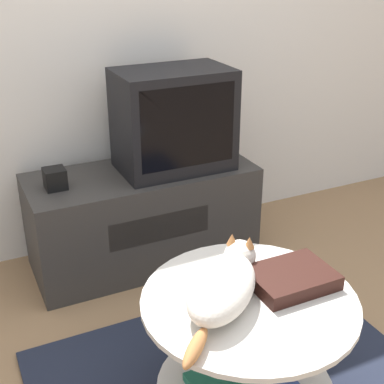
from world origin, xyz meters
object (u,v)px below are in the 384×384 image
object	(u,v)px
tv	(174,120)
dvd_box	(291,278)
speaker	(55,179)
cat	(224,284)

from	to	relation	value
tv	dvd_box	distance (m)	1.12
tv	dvd_box	world-z (taller)	tv
tv	speaker	xyz separation A→B (m)	(-0.59, -0.00, -0.20)
tv	dvd_box	bearing A→B (deg)	-93.72
tv	cat	size ratio (longest dim) A/B	1.21
tv	cat	distance (m)	1.14
speaker	cat	world-z (taller)	cat
tv	cat	world-z (taller)	tv
tv	dvd_box	xyz separation A→B (m)	(-0.07, -1.10, -0.21)
cat	speaker	bearing A→B (deg)	59.67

